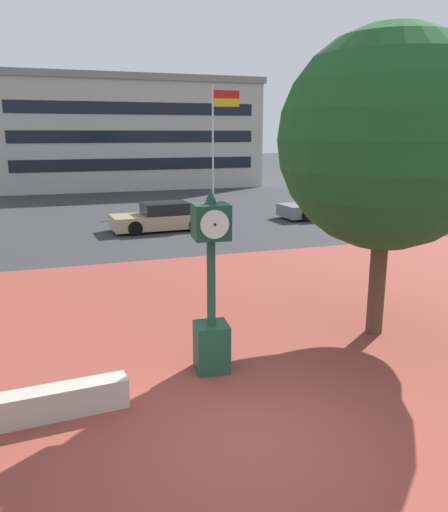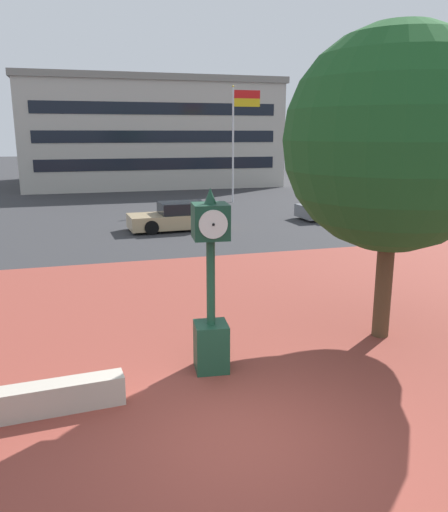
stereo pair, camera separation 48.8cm
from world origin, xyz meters
name	(u,v)px [view 2 (the right image)]	position (x,y,z in m)	size (l,w,h in m)	color
ground_plane	(241,437)	(0.00, 0.00, 0.00)	(200.00, 200.00, 0.00)	#2D2D30
plaza_brick_paving	(190,343)	(0.00, 3.63, 0.00)	(44.00, 15.26, 0.01)	brown
planter_wall	(23,403)	(-3.18, 1.49, 0.25)	(3.20, 0.40, 0.50)	#ADA393
street_clock	(211,292)	(0.13, 2.30, 1.56)	(0.69, 0.75, 3.49)	#19422D
plaza_tree	(400,145)	(4.45, 3.05, 4.17)	(4.96, 4.62, 6.59)	#4C3823
car_street_near	(341,208)	(11.21, 17.66, 0.57)	(4.51, 2.07, 1.28)	slate
car_street_mid	(179,217)	(2.34, 16.87, 0.57)	(4.61, 2.10, 1.28)	tan
flagpole_primary	(237,132)	(7.86, 25.48, 4.48)	(1.85, 0.14, 7.31)	silver
civic_building	(146,133)	(4.16, 41.08, 4.40)	(21.07, 15.49, 8.78)	#B2ADA3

